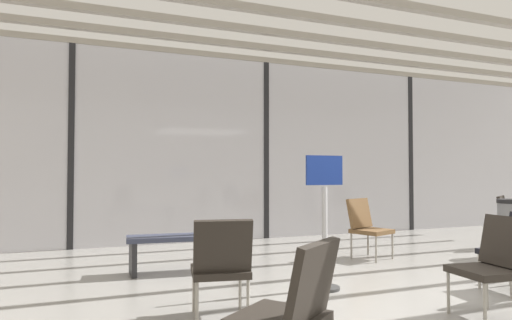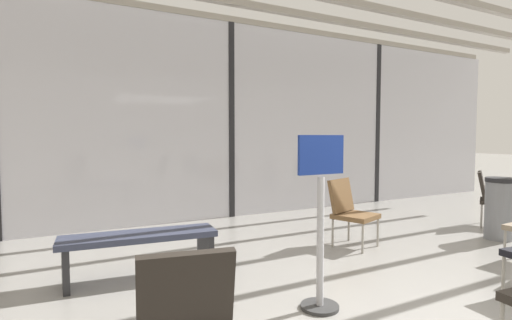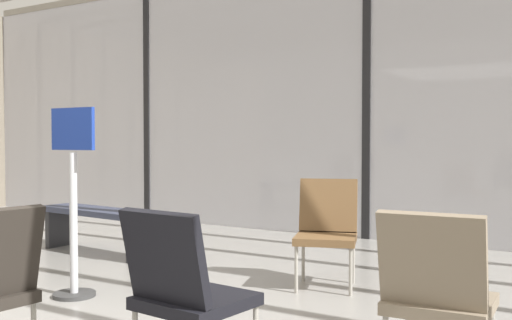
# 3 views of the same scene
# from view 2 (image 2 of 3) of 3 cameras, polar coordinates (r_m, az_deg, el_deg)

# --- Properties ---
(glass_curtain_wall) EXTENTS (14.00, 0.08, 3.41)m
(glass_curtain_wall) POSITION_cam_2_polar(r_m,az_deg,el_deg) (6.93, -3.74, 5.74)
(glass_curtain_wall) COLOR silver
(glass_curtain_wall) RESTS_ON ground
(window_mullion_1) EXTENTS (0.10, 0.12, 3.41)m
(window_mullion_1) POSITION_cam_2_polar(r_m,az_deg,el_deg) (6.93, -3.74, 5.74)
(window_mullion_1) COLOR black
(window_mullion_1) RESTS_ON ground
(window_mullion_2) EXTENTS (0.10, 0.12, 3.41)m
(window_mullion_2) POSITION_cam_2_polar(r_m,az_deg,el_deg) (8.95, 17.21, 5.07)
(window_mullion_2) COLOR black
(window_mullion_2) RESTS_ON ground
(parked_airplane) EXTENTS (14.48, 4.55, 4.55)m
(parked_airplane) POSITION_cam_2_polar(r_m,az_deg,el_deg) (13.05, -10.93, 7.10)
(parked_airplane) COLOR #B2BCD6
(parked_airplane) RESTS_ON ground
(lounge_chair_0) EXTENTS (0.68, 0.70, 0.87)m
(lounge_chair_0) POSITION_cam_2_polar(r_m,az_deg,el_deg) (7.26, 31.19, -4.45)
(lounge_chair_0) COLOR #28231E
(lounge_chair_0) RESTS_ON ground
(lounge_chair_1) EXTENTS (0.57, 0.60, 0.87)m
(lounge_chair_1) POSITION_cam_2_polar(r_m,az_deg,el_deg) (2.25, -10.57, -21.16)
(lounge_chair_1) COLOR #28231E
(lounge_chair_1) RESTS_ON ground
(lounge_chair_4) EXTENTS (0.63, 0.66, 0.87)m
(lounge_chair_4) POSITION_cam_2_polar(r_m,az_deg,el_deg) (5.26, 13.53, -6.88)
(lounge_chair_4) COLOR brown
(lounge_chair_4) RESTS_ON ground
(waiting_bench) EXTENTS (1.53, 0.55, 0.47)m
(waiting_bench) POSITION_cam_2_polar(r_m,az_deg,el_deg) (4.12, -16.67, -11.68)
(waiting_bench) COLOR #33384C
(waiting_bench) RESTS_ON ground
(trash_bin) EXTENTS (0.38, 0.38, 0.86)m
(trash_bin) POSITION_cam_2_polar(r_m,az_deg,el_deg) (6.40, 32.07, -6.02)
(trash_bin) COLOR slate
(trash_bin) RESTS_ON ground
(info_sign) EXTENTS (0.44, 0.32, 1.44)m
(info_sign) POSITION_cam_2_polar(r_m,az_deg,el_deg) (3.28, 9.42, -9.79)
(info_sign) COLOR #333333
(info_sign) RESTS_ON ground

